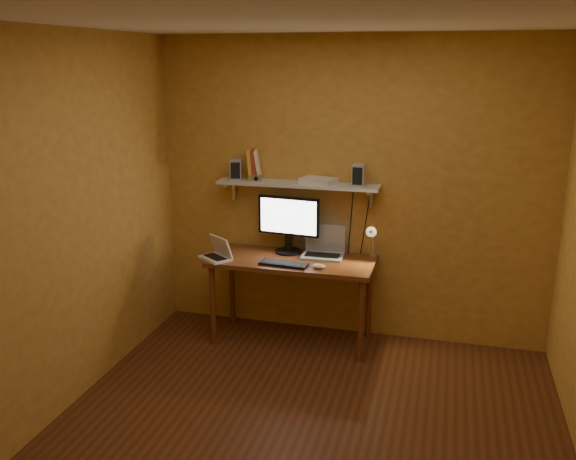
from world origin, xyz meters
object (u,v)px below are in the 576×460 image
(keyboard, at_px, (284,264))
(netbook, at_px, (218,253))
(laptop, at_px, (324,248))
(speaker_left, at_px, (236,169))
(speaker_right, at_px, (359,175))
(desk, at_px, (292,268))
(mouse, at_px, (319,266))
(desk_lamp, at_px, (372,237))
(wall_shelf, at_px, (298,184))
(shelf_camera, at_px, (256,178))
(router, at_px, (319,181))
(monitor, at_px, (288,222))

(keyboard, bearing_deg, netbook, -177.09)
(laptop, height_order, netbook, laptop)
(speaker_left, xyz_separation_m, speaker_right, (1.07, 0.00, 0.00))
(desk, bearing_deg, netbook, -165.75)
(laptop, distance_m, mouse, 0.35)
(speaker_left, bearing_deg, desk_lamp, -14.47)
(wall_shelf, xyz_separation_m, netbook, (-0.61, -0.35, -0.55))
(laptop, height_order, keyboard, laptop)
(speaker_right, bearing_deg, wall_shelf, -177.79)
(desk_lamp, bearing_deg, mouse, -141.51)
(keyboard, distance_m, mouse, 0.30)
(wall_shelf, height_order, shelf_camera, shelf_camera)
(laptop, distance_m, router, 0.58)
(desk, relative_size, desk_lamp, 3.73)
(desk, relative_size, router, 4.86)
(monitor, relative_size, speaker_right, 3.01)
(router, bearing_deg, speaker_right, -2.99)
(speaker_right, bearing_deg, desk, -157.25)
(monitor, distance_m, shelf_camera, 0.47)
(speaker_left, distance_m, shelf_camera, 0.21)
(keyboard, relative_size, mouse, 3.67)
(netbook, bearing_deg, laptop, 56.32)
(desk, xyz_separation_m, shelf_camera, (-0.36, 0.14, 0.74))
(monitor, distance_m, speaker_left, 0.64)
(mouse, bearing_deg, wall_shelf, 129.66)
(monitor, distance_m, mouse, 0.56)
(desk, relative_size, wall_shelf, 1.00)
(mouse, height_order, shelf_camera, shelf_camera)
(speaker_right, height_order, shelf_camera, speaker_right)
(netbook, bearing_deg, router, 60.39)
(monitor, distance_m, speaker_right, 0.74)
(monitor, height_order, keyboard, monitor)
(desk, relative_size, keyboard, 3.50)
(speaker_right, bearing_deg, shelf_camera, -173.93)
(mouse, relative_size, speaker_left, 0.61)
(netbook, bearing_deg, shelf_camera, 85.16)
(monitor, xyz_separation_m, speaker_left, (-0.48, 0.01, 0.43))
(laptop, xyz_separation_m, keyboard, (-0.27, -0.33, -0.06))
(monitor, bearing_deg, laptop, 3.48)
(netbook, relative_size, router, 1.13)
(shelf_camera, bearing_deg, mouse, -27.03)
(shelf_camera, bearing_deg, wall_shelf, 8.57)
(shelf_camera, bearing_deg, desk_lamp, -0.79)
(mouse, xyz_separation_m, shelf_camera, (-0.63, 0.32, 0.63))
(router, bearing_deg, keyboard, -118.53)
(mouse, height_order, router, router)
(keyboard, distance_m, shelf_camera, 0.79)
(monitor, bearing_deg, mouse, -39.78)
(keyboard, xyz_separation_m, desk_lamp, (0.69, 0.30, 0.20))
(laptop, distance_m, desk_lamp, 0.44)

